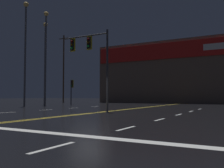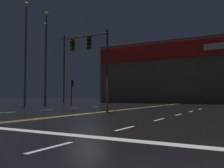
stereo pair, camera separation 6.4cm
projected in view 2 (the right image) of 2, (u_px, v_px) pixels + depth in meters
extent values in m
plane|color=black|center=(88.00, 114.00, 15.69)|extent=(200.00, 200.00, 0.00)
cube|color=gold|center=(86.00, 113.00, 15.77)|extent=(0.12, 60.00, 0.01)
cube|color=gold|center=(90.00, 114.00, 15.62)|extent=(0.12, 60.00, 0.01)
cube|color=silver|center=(8.00, 112.00, 16.67)|extent=(0.12, 1.40, 0.01)
cube|color=silver|center=(46.00, 110.00, 19.81)|extent=(0.12, 1.40, 0.01)
cube|color=silver|center=(74.00, 108.00, 22.96)|extent=(0.12, 1.40, 0.01)
cube|color=silver|center=(95.00, 107.00, 26.10)|extent=(0.12, 1.40, 0.01)
cube|color=silver|center=(51.00, 147.00, 5.29)|extent=(0.12, 1.40, 0.01)
cube|color=silver|center=(125.00, 128.00, 8.43)|extent=(0.12, 1.40, 0.01)
cube|color=silver|center=(159.00, 120.00, 11.58)|extent=(0.12, 1.40, 0.01)
cube|color=silver|center=(179.00, 115.00, 14.72)|extent=(0.12, 1.40, 0.01)
cube|color=silver|center=(191.00, 111.00, 17.87)|extent=(0.12, 1.40, 0.01)
cube|color=silver|center=(200.00, 109.00, 21.01)|extent=(0.12, 1.40, 0.01)
cube|color=silver|center=(92.00, 137.00, 6.65)|extent=(10.09, 0.40, 0.01)
cylinder|color=#38383D|center=(107.00, 70.00, 17.23)|extent=(0.14, 0.14, 5.74)
cylinder|color=#38383D|center=(85.00, 36.00, 18.26)|extent=(3.75, 0.10, 0.10)
cube|color=black|center=(89.00, 43.00, 18.06)|extent=(0.28, 0.24, 0.84)
cube|color=gold|center=(89.00, 43.00, 18.06)|extent=(0.42, 0.08, 0.99)
sphere|color=#500705|center=(88.00, 39.00, 17.93)|extent=(0.17, 0.17, 0.17)
sphere|color=#543707|center=(88.00, 43.00, 17.92)|extent=(0.17, 0.17, 0.17)
sphere|color=green|center=(88.00, 46.00, 17.91)|extent=(0.17, 0.17, 0.17)
cube|color=black|center=(73.00, 45.00, 18.78)|extent=(0.28, 0.24, 0.84)
cube|color=gold|center=(73.00, 45.00, 18.78)|extent=(0.42, 0.08, 0.99)
sphere|color=#500705|center=(72.00, 41.00, 18.66)|extent=(0.17, 0.17, 0.17)
sphere|color=#543707|center=(72.00, 45.00, 18.64)|extent=(0.17, 0.17, 0.17)
sphere|color=green|center=(72.00, 48.00, 18.63)|extent=(0.17, 0.17, 0.17)
cylinder|color=#38383D|center=(71.00, 92.00, 31.56)|extent=(0.13, 0.13, 3.14)
cube|color=black|center=(72.00, 84.00, 31.77)|extent=(0.28, 0.24, 0.84)
cube|color=gold|center=(72.00, 84.00, 31.77)|extent=(0.42, 0.08, 0.99)
sphere|color=#500705|center=(72.00, 82.00, 31.65)|extent=(0.17, 0.17, 0.17)
sphere|color=#543707|center=(72.00, 84.00, 31.63)|extent=(0.17, 0.17, 0.17)
sphere|color=green|center=(72.00, 86.00, 31.62)|extent=(0.17, 0.17, 0.17)
cylinder|color=#59595E|center=(45.00, 65.00, 32.86)|extent=(0.20, 0.20, 10.43)
sphere|color=#F4C666|center=(46.00, 25.00, 33.13)|extent=(0.56, 0.56, 0.56)
cylinder|color=#59595E|center=(26.00, 56.00, 27.04)|extent=(0.20, 0.20, 10.97)
sphere|color=#F4C666|center=(26.00, 5.00, 27.32)|extent=(0.56, 0.56, 0.56)
cylinder|color=#59595E|center=(46.00, 60.00, 29.82)|extent=(0.20, 0.20, 10.86)
sphere|color=#F4C666|center=(47.00, 14.00, 30.09)|extent=(0.56, 0.56, 0.56)
cube|color=brown|center=(188.00, 73.00, 41.58)|extent=(28.28, 10.00, 9.78)
cube|color=red|center=(180.00, 50.00, 37.28)|extent=(27.71, 0.20, 2.45)
cube|color=white|center=(216.00, 46.00, 34.84)|extent=(3.20, 0.16, 0.90)
cylinder|color=#4C3828|center=(64.00, 68.00, 46.64)|extent=(0.26, 0.26, 12.57)
cube|color=#4C3828|center=(64.00, 38.00, 46.92)|extent=(2.20, 0.12, 0.12)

